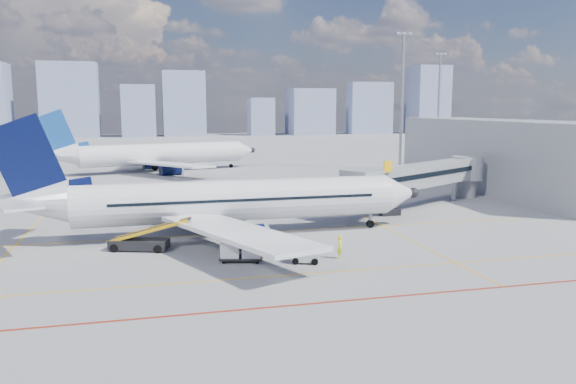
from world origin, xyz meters
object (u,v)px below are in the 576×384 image
(cargo_dolly, at_px, (241,249))
(belt_loader, at_px, (141,242))
(baggage_tug, at_px, (304,254))
(ramp_worker, at_px, (340,247))
(main_aircraft, at_px, (220,202))
(second_aircraft, at_px, (154,154))

(cargo_dolly, xyz_separation_m, belt_loader, (-7.52, 5.44, -0.26))
(baggage_tug, height_order, ramp_worker, ramp_worker)
(belt_loader, bearing_deg, ramp_worker, -4.40)
(main_aircraft, distance_m, belt_loader, 8.31)
(belt_loader, height_order, ramp_worker, belt_loader)
(baggage_tug, xyz_separation_m, cargo_dolly, (-4.62, 1.54, 0.32))
(main_aircraft, height_order, second_aircraft, second_aircraft)
(main_aircraft, relative_size, baggage_tug, 17.24)
(belt_loader, bearing_deg, baggage_tug, -11.29)
(main_aircraft, xyz_separation_m, second_aircraft, (-5.23, 54.26, -0.00))
(ramp_worker, bearing_deg, belt_loader, 82.68)
(cargo_dolly, height_order, ramp_worker, ramp_worker)
(second_aircraft, relative_size, belt_loader, 5.65)
(second_aircraft, bearing_deg, belt_loader, -106.79)
(main_aircraft, xyz_separation_m, cargo_dolly, (0.45, -9.01, -2.23))
(baggage_tug, bearing_deg, belt_loader, 170.52)
(main_aircraft, relative_size, ramp_worker, 21.19)
(baggage_tug, bearing_deg, cargo_dolly, -178.05)
(baggage_tug, xyz_separation_m, belt_loader, (-12.15, 6.98, 0.06))
(main_aircraft, height_order, ramp_worker, main_aircraft)
(baggage_tug, distance_m, cargo_dolly, 4.89)
(second_aircraft, relative_size, ramp_worker, 21.25)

